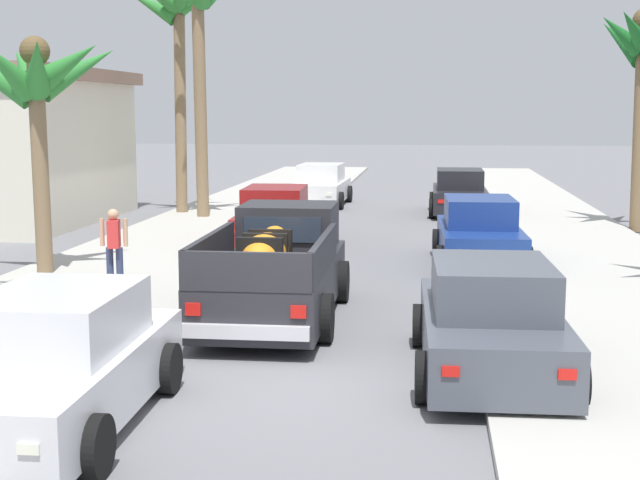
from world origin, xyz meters
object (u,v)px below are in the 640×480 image
object	(u,v)px
palm_tree_right_mid	(34,80)
pedestrian	(114,243)
car_left_mid	(490,322)
pickup_truck	(277,270)
palm_tree_left_mid	(176,24)
car_right_far	(57,365)
car_right_mid	(459,193)
car_left_near	(321,186)
palm_tree_right_back	(199,9)
car_left_far	(276,218)
car_right_near	(479,234)

from	to	relation	value
palm_tree_right_mid	pedestrian	size ratio (longest dim) A/B	3.18
car_left_mid	pickup_truck	bearing A→B (deg)	139.76
palm_tree_left_mid	palm_tree_right_mid	xyz separation A→B (m)	(0.28, -11.37, -2.22)
pickup_truck	car_right_far	bearing A→B (deg)	-105.35
car_left_mid	car_right_mid	xyz separation A→B (m)	(0.15, 18.55, 0.00)
car_left_near	palm_tree_right_back	size ratio (longest dim) A/B	0.53
car_left_far	car_right_far	distance (m)	13.62
car_left_far	pedestrian	xyz separation A→B (m)	(-2.17, -6.05, 0.20)
pickup_truck	car_right_far	distance (m)	5.71
car_right_near	palm_tree_left_mid	distance (m)	14.01
palm_tree_right_mid	pickup_truck	bearing A→B (deg)	-27.94
car_left_near	car_right_near	bearing A→B (deg)	-67.02
car_left_mid	car_right_mid	world-z (taller)	same
car_left_mid	car_right_far	bearing A→B (deg)	-151.80
car_right_near	palm_tree_left_mid	size ratio (longest dim) A/B	0.56
car_left_mid	palm_tree_right_back	size ratio (longest dim) A/B	0.53
pickup_truck	car_right_far	world-z (taller)	pickup_truck
pickup_truck	car_right_mid	bearing A→B (deg)	77.25
car_left_near	car_left_mid	world-z (taller)	same
car_left_mid	pedestrian	size ratio (longest dim) A/B	2.71
car_left_near	car_right_mid	world-z (taller)	same
palm_tree_right_mid	car_left_mid	bearing A→B (deg)	-33.03
palm_tree_left_mid	palm_tree_right_back	distance (m)	1.84
car_left_near	car_right_mid	size ratio (longest dim) A/B	1.01
car_left_mid	car_right_mid	bearing A→B (deg)	89.54
palm_tree_left_mid	palm_tree_right_mid	world-z (taller)	palm_tree_left_mid
pickup_truck	car_left_mid	size ratio (longest dim) A/B	1.22
car_left_near	car_left_far	world-z (taller)	same
car_left_far	car_right_mid	bearing A→B (deg)	56.53
car_left_near	palm_tree_left_mid	bearing A→B (deg)	-140.08
car_left_near	car_right_near	world-z (taller)	same
car_right_mid	palm_tree_right_back	xyz separation A→B (m)	(-8.22, -2.76, 5.93)
car_right_near	car_left_far	distance (m)	5.68
pickup_truck	palm_tree_right_back	size ratio (longest dim) A/B	0.64
car_left_mid	car_right_mid	distance (m)	18.55
car_right_near	palm_tree_right_mid	bearing A→B (deg)	-163.29
car_left_near	car_left_far	bearing A→B (deg)	-89.79
car_right_mid	palm_tree_right_mid	bearing A→B (deg)	-125.57
car_right_mid	car_left_far	distance (m)	9.07
car_right_near	palm_tree_left_mid	xyz separation A→B (m)	(-9.53, 8.59, 5.62)
car_left_near	car_left_far	xyz separation A→B (m)	(0.04, -9.84, 0.00)
car_right_near	palm_tree_right_back	world-z (taller)	palm_tree_right_back
car_right_far	car_left_far	bearing A→B (deg)	89.76
pickup_truck	car_left_mid	xyz separation A→B (m)	(3.40, -2.87, -0.10)
car_right_near	palm_tree_right_back	size ratio (longest dim) A/B	0.53
car_right_far	palm_tree_left_mid	world-z (taller)	palm_tree_left_mid
pickup_truck	palm_tree_left_mid	bearing A→B (deg)	112.17
palm_tree_right_back	car_left_far	bearing A→B (deg)	-56.14
car_left_mid	palm_tree_left_mid	bearing A→B (deg)	118.23
pickup_truck	car_right_mid	distance (m)	16.07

